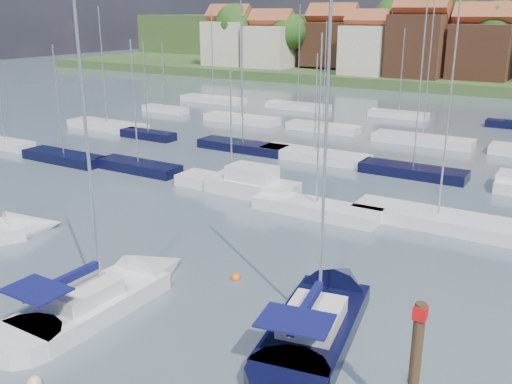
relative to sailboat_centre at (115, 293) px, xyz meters
The scene contains 5 objects.
ground 37.28m from the sailboat_centre, 86.25° to the left, with size 260.00×260.00×0.00m, color #43505C.
sailboat_centre is the anchor object (origin of this frame).
sailboat_navy 9.97m from the sailboat_centre, 20.70° to the left, with size 5.18×12.37×16.60m.
buoy_e 6.09m from the sailboat_centre, 51.65° to the left, with size 0.51×0.51×0.51m, color #D85914.
marina_field 32.64m from the sailboat_centre, 82.35° to the left, with size 79.62×41.41×15.93m.
Camera 1 is at (15.99, -14.62, 13.20)m, focal length 40.00 mm.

